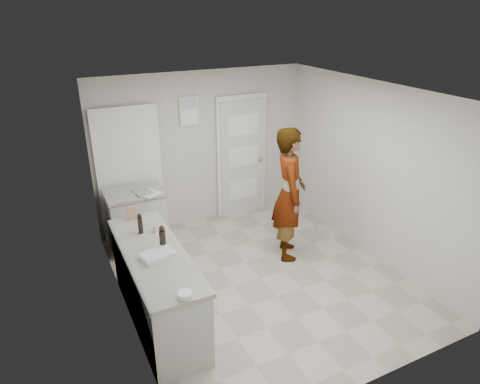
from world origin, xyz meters
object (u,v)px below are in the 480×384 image
spice_jar (155,229)px  oil_cruet_a (162,238)px  person (289,194)px  oil_cruet_b (140,224)px  baking_dish (158,255)px  cake_mix_box (132,213)px  egg_bowl (185,295)px

spice_jar → oil_cruet_a: (-0.02, -0.41, 0.10)m
person → oil_cruet_b: person is taller
person → baking_dish: 2.22m
cake_mix_box → oil_cruet_a: 0.87m
person → oil_cruet_b: size_ratio=7.48×
baking_dish → egg_bowl: bearing=-87.5°
person → egg_bowl: bearing=149.9°
oil_cruet_a → baking_dish: bearing=-125.3°
oil_cruet_a → egg_bowl: 0.94m
oil_cruet_b → baking_dish: (0.02, -0.61, -0.10)m
person → baking_dish: person is taller
baking_dish → oil_cruet_a: bearing=54.7°
egg_bowl → baking_dish: bearing=92.5°
spice_jar → baking_dish: bearing=-103.0°
baking_dish → egg_bowl: (0.03, -0.78, -0.00)m
baking_dish → egg_bowl: 0.78m
cake_mix_box → oil_cruet_b: (0.01, -0.40, 0.04)m
cake_mix_box → spice_jar: cake_mix_box is taller
spice_jar → oil_cruet_a: 0.42m
egg_bowl → spice_jar: bearing=85.9°
oil_cruet_b → baking_dish: oil_cruet_b is taller
oil_cruet_b → person: bearing=2.8°
person → egg_bowl: 2.55m
cake_mix_box → oil_cruet_b: oil_cruet_b is taller
baking_dish → spice_jar: bearing=77.0°
cake_mix_box → oil_cruet_a: size_ratio=0.62×
baking_dish → oil_cruet_b: bearing=92.3°
cake_mix_box → oil_cruet_a: (0.14, -0.85, 0.05)m
person → oil_cruet_a: 2.08m
oil_cruet_a → oil_cruet_b: oil_cruet_a is taller
baking_dish → cake_mix_box: bearing=91.8°
cake_mix_box → spice_jar: size_ratio=2.31×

